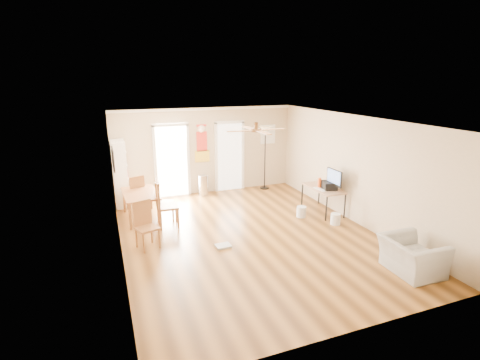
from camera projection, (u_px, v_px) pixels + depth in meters
name	position (u px, v px, depth m)	size (l,w,h in m)	color
floor	(249.00, 236.00, 8.21)	(7.00, 7.00, 0.00)	brown
ceiling	(250.00, 120.00, 7.50)	(5.50, 7.00, 0.00)	silver
wall_back	(206.00, 151.00, 11.00)	(5.50, 0.04, 2.60)	beige
wall_front	(353.00, 249.00, 4.71)	(5.50, 0.04, 2.60)	beige
wall_left	(117.00, 195.00, 6.91)	(0.04, 7.00, 2.60)	beige
wall_right	(354.00, 169.00, 8.80)	(0.04, 7.00, 2.60)	beige
crown_molding	(250.00, 122.00, 7.51)	(5.50, 7.00, 0.08)	white
kitchen_doorway	(172.00, 162.00, 10.69)	(0.90, 0.10, 2.10)	white
bathroom_doorway	(229.00, 157.00, 11.31)	(0.80, 0.10, 2.10)	white
wall_decal	(202.00, 143.00, 10.87)	(0.46, 0.03, 1.10)	red
ac_grille	(268.00, 134.00, 11.56)	(0.50, 0.04, 0.60)	white
framed_poster	(113.00, 159.00, 8.06)	(0.04, 0.66, 0.48)	black
ceiling_fan	(256.00, 130.00, 7.27)	(1.24, 1.24, 0.20)	#593819
bookshelf	(120.00, 173.00, 9.95)	(0.36, 0.82, 1.82)	white
dining_table	(141.00, 206.00, 9.13)	(0.81, 1.35, 0.68)	#9B5F32
dining_chair_right_a	(165.00, 201.00, 8.98)	(0.42, 0.42, 1.01)	#AD7D37
dining_chair_right_b	(168.00, 204.00, 8.57)	(0.46, 0.46, 1.13)	brown
dining_chair_near	(147.00, 226.00, 7.49)	(0.41, 0.41, 0.99)	#AC6B37
dining_chair_far	(135.00, 193.00, 9.66)	(0.40, 0.40, 0.97)	#9B6232
trash_can	(203.00, 185.00, 10.94)	(0.29, 0.29, 0.62)	silver
torchiere_lamp	(265.00, 158.00, 11.42)	(0.38, 0.38, 2.00)	black
computer_desk	(323.00, 200.00, 9.58)	(0.63, 1.25, 0.67)	tan
imac	(334.00, 180.00, 9.15)	(0.08, 0.60, 0.56)	black
keyboard	(320.00, 189.00, 9.32)	(0.13, 0.40, 0.02)	silver
printer	(329.00, 185.00, 9.34)	(0.33, 0.39, 0.20)	black
orange_bottle	(319.00, 183.00, 9.48)	(0.08, 0.08, 0.25)	#F95616
wastebasket_a	(301.00, 212.00, 9.27)	(0.24, 0.24, 0.28)	silver
wastebasket_b	(335.00, 219.00, 8.80)	(0.24, 0.24, 0.27)	silver
floor_cloth	(223.00, 246.00, 7.65)	(0.31, 0.25, 0.04)	#A9AAA4
armchair	(412.00, 256.00, 6.59)	(0.99, 0.87, 0.64)	#A6A5A0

